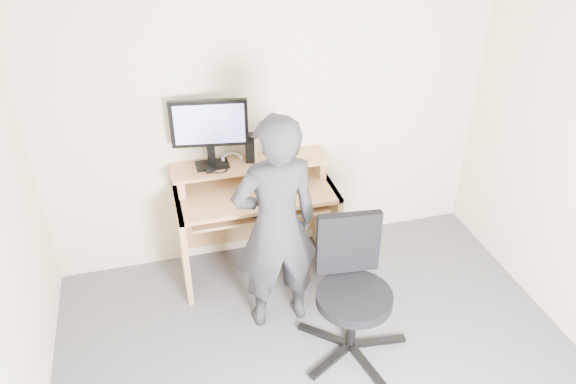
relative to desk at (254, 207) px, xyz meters
name	(u,v)px	position (x,y,z in m)	size (l,w,h in m)	color
back_wall	(271,110)	(0.20, 0.22, 0.70)	(3.50, 0.02, 2.50)	beige
desk	(254,207)	(0.00, 0.00, 0.00)	(1.20, 0.60, 0.91)	tan
monitor	(209,128)	(-0.29, 0.09, 0.68)	(0.56, 0.16, 0.53)	black
external_drive	(251,148)	(0.02, 0.11, 0.46)	(0.07, 0.13, 0.20)	black
travel_mug	(252,149)	(0.02, 0.09, 0.46)	(0.09, 0.09, 0.20)	silver
smartphone	(290,160)	(0.30, 0.02, 0.37)	(0.07, 0.13, 0.01)	black
charger	(209,170)	(-0.32, -0.01, 0.38)	(0.04, 0.04, 0.04)	black
headphones	(232,159)	(-0.13, 0.13, 0.37)	(0.16, 0.16, 0.02)	silver
keyboard	(241,208)	(-0.13, -0.17, 0.12)	(0.46, 0.18, 0.03)	black
mouse	(297,189)	(0.30, -0.18, 0.22)	(0.10, 0.06, 0.04)	black
office_chair	(352,284)	(0.43, -1.02, -0.03)	(0.74, 0.75, 0.95)	black
person	(276,226)	(0.02, -0.65, 0.26)	(0.59, 0.39, 1.62)	black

